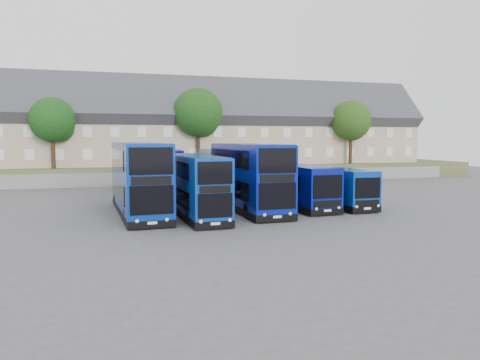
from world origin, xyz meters
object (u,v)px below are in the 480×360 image
dd_front_mid (195,187)px  tree_far (363,122)px  tree_mid (199,115)px  dd_front_left (139,179)px  tree_east (352,122)px  coach_east_a (291,185)px  tree_west (54,122)px

dd_front_mid → tree_far: 44.13m
dd_front_mid → tree_mid: size_ratio=1.12×
dd_front_left → tree_east: 36.20m
coach_east_a → tree_west: tree_west is taller
tree_mid → tree_east: tree_mid is taller
coach_east_a → tree_east: 27.06m
tree_far → tree_east: bearing=-130.6°
dd_front_left → tree_far: bearing=37.0°
tree_west → tree_east: (36.00, 0.00, 0.34)m
tree_mid → coach_east_a: bearing=-81.9°
tree_west → tree_mid: tree_mid is taller
coach_east_a → tree_far: 36.18m
dd_front_mid → tree_mid: (5.33, 24.05, 6.07)m
tree_mid → tree_far: (26.00, 6.50, -0.34)m
tree_west → tree_east: bearing=0.0°
dd_front_mid → tree_west: 26.35m
dd_front_left → coach_east_a: 11.88m
dd_front_mid → tree_east: tree_east is taller
coach_east_a → tree_far: size_ratio=1.37×
coach_east_a → dd_front_left: bearing=-176.7°
dd_front_left → coach_east_a: bearing=3.2°
dd_front_mid → tree_far: bearing=42.8°
dd_front_mid → coach_east_a: size_ratio=0.87×
dd_front_left → tree_mid: size_ratio=1.35×
tree_mid → dd_front_left: bearing=-112.1°
dd_front_mid → tree_west: (-10.67, 23.55, 5.05)m
dd_front_mid → dd_front_left: bearing=146.0°
tree_west → coach_east_a: bearing=-46.8°
dd_front_mid → tree_east: (25.33, 23.55, 5.39)m
coach_east_a → tree_far: (23.04, 27.21, 6.15)m
dd_front_mid → coach_east_a: (8.29, 3.34, -0.41)m
tree_west → tree_mid: bearing=1.8°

